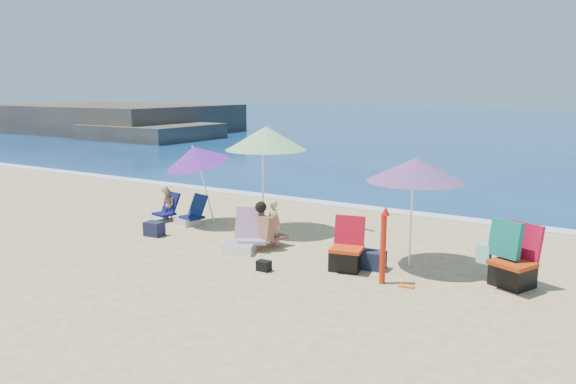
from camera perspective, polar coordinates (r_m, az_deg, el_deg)
The scene contains 20 objects.
ground at distance 9.94m, azimuth -1.57°, elevation -7.31°, with size 120.00×120.00×0.00m.
sea at distance 53.25m, azimuth 26.23°, elevation 6.06°, with size 120.00×80.00×0.12m.
foam at distance 14.33m, azimuth 9.69°, elevation -1.83°, with size 120.00×0.50×0.04m.
headland at distance 42.73m, azimuth -17.97°, elevation 6.64°, with size 20.50×11.50×2.60m.
umbrella_turquoise at distance 9.66m, azimuth 12.80°, elevation 2.20°, with size 1.79×1.79×1.92m.
umbrella_striped at distance 11.80m, azimuth -2.25°, elevation 5.46°, with size 2.07×2.07×2.30m.
umbrella_blue at distance 12.62m, azimuth -9.33°, elevation 3.66°, with size 1.81×1.84×1.92m.
furled_umbrella at distance 8.92m, azimuth 9.66°, elevation -4.96°, with size 0.14×0.14×1.25m.
chair_navy at distance 12.93m, azimuth -9.81°, elevation -2.46°, with size 0.64×0.72×0.66m.
chair_rainbow at distance 10.69m, azimuth -4.43°, elevation -4.90°, with size 0.82×1.00×0.78m.
camp_chair_left at distance 9.62m, azimuth 5.93°, elevation -6.28°, with size 0.64×0.66×0.90m.
camp_chair_right at distance 9.40m, azimuth 21.71°, elevation -6.68°, with size 0.97×0.91×1.05m.
person_center at distance 10.90m, azimuth -1.98°, elevation -3.28°, with size 0.73×0.74×0.92m.
person_left at distance 13.41m, azimuth -12.09°, elevation -1.23°, with size 0.53×0.62×0.82m.
bag_navy_a at distance 12.08m, azimuth -13.40°, elevation -3.65°, with size 0.40×0.30×0.30m.
bag_black_a at distance 11.89m, azimuth -4.20°, elevation -3.81°, with size 0.33×0.27×0.21m.
bag_tan at distance 10.36m, azimuth 6.30°, elevation -6.01°, with size 0.27×0.21×0.21m.
bag_navy_b at distance 9.75m, azimuth 8.56°, elevation -6.83°, with size 0.43×0.33×0.31m.
bag_black_b at distance 9.57m, azimuth -2.47°, elevation -7.47°, with size 0.23×0.16×0.18m.
orange_item at distance 9.01m, azimuth 11.92°, elevation -9.34°, with size 0.24×0.14×0.03m.
Camera 1 is at (5.21, -7.91, 3.03)m, focal length 35.09 mm.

